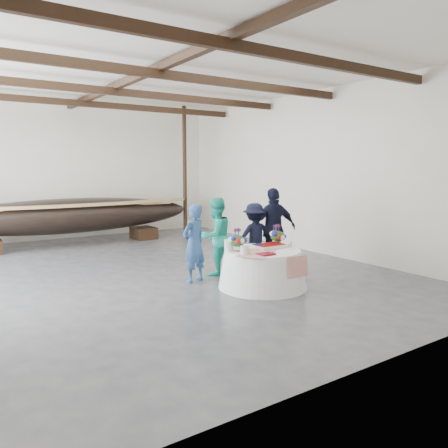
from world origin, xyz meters
TOP-DOWN VIEW (x-y plane):
  - floor at (0.00, 0.00)m, footprint 10.00×12.00m
  - wall_back at (0.00, 6.00)m, footprint 10.00×0.02m
  - wall_front at (0.00, -6.00)m, footprint 10.00×0.02m
  - wall_right at (5.00, 0.00)m, footprint 0.02×12.00m
  - ceiling at (0.00, 0.00)m, footprint 10.00×12.00m
  - pavilion_structure at (0.00, 0.77)m, footprint 9.80×11.76m
  - longboat_display at (-0.44, 4.44)m, footprint 7.79×1.56m
  - banquet_table at (1.46, -2.50)m, footprint 1.78×1.78m
  - tabletop_items at (1.46, -2.35)m, footprint 1.67×1.36m
  - guest_woman_blue at (0.53, -1.36)m, footprint 0.69×0.56m
  - guest_woman_teal at (1.26, -1.08)m, footprint 0.94×0.79m
  - guest_man_left at (2.29, -1.16)m, footprint 1.11×0.78m
  - guest_man_right at (2.69, -1.38)m, footprint 1.21×0.72m

SIDE VIEW (x-z plane):
  - floor at x=0.00m, z-range -0.01..0.01m
  - banquet_table at x=1.46m, z-range 0.00..0.76m
  - guest_man_left at x=2.29m, z-range 0.00..1.57m
  - guest_woman_blue at x=0.53m, z-range 0.00..1.65m
  - guest_woman_teal at x=1.26m, z-range 0.00..1.73m
  - tabletop_items at x=1.46m, z-range 0.71..1.11m
  - longboat_display at x=-0.44m, z-range 0.20..1.66m
  - guest_man_right at x=2.69m, z-range 0.00..1.93m
  - wall_back at x=0.00m, z-range 0.00..4.50m
  - wall_front at x=0.00m, z-range 0.00..4.50m
  - wall_right at x=5.00m, z-range 0.00..4.50m
  - pavilion_structure at x=0.00m, z-range 1.75..6.25m
  - ceiling at x=0.00m, z-range 4.50..4.50m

